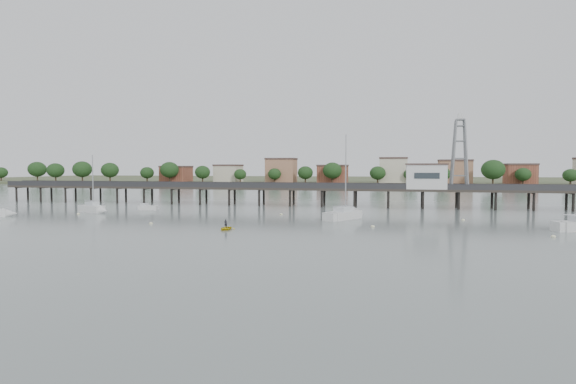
% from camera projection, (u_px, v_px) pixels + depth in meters
% --- Properties ---
extents(ground_plane, '(500.00, 500.00, 0.00)m').
position_uv_depth(ground_plane, '(198.00, 255.00, 46.85)').
color(ground_plane, slate).
rests_on(ground_plane, ground).
extents(pier, '(150.00, 5.00, 5.50)m').
position_uv_depth(pier, '(307.00, 189.00, 105.14)').
color(pier, '#2D2823').
rests_on(pier, ground).
extents(pier_building, '(8.40, 5.40, 5.30)m').
position_uv_depth(pier_building, '(426.00, 176.00, 99.57)').
color(pier_building, silver).
rests_on(pier_building, ground).
extents(lattice_tower, '(3.20, 3.20, 15.50)m').
position_uv_depth(lattice_tower, '(459.00, 155.00, 97.93)').
color(lattice_tower, slate).
rests_on(lattice_tower, ground).
extents(sailboat_b, '(7.07, 4.14, 11.37)m').
position_uv_depth(sailboat_b, '(95.00, 209.00, 90.15)').
color(sailboat_b, silver).
rests_on(sailboat_b, ground).
extents(sailboat_c, '(6.77, 9.06, 14.73)m').
position_uv_depth(sailboat_c, '(349.00, 215.00, 79.97)').
color(sailboat_c, silver).
rests_on(sailboat_c, ground).
extents(white_tender, '(3.87, 1.99, 1.44)m').
position_uv_depth(white_tender, '(148.00, 208.00, 96.11)').
color(white_tender, silver).
rests_on(white_tender, ground).
extents(yellow_dinghy, '(2.03, 0.59, 2.84)m').
position_uv_depth(yellow_dinghy, '(226.00, 230.00, 65.74)').
color(yellow_dinghy, yellow).
rests_on(yellow_dinghy, ground).
extents(dinghy_occupant, '(0.63, 1.24, 0.28)m').
position_uv_depth(dinghy_occupant, '(226.00, 230.00, 65.74)').
color(dinghy_occupant, black).
rests_on(dinghy_occupant, ground).
extents(mooring_buoys, '(75.51, 19.97, 0.39)m').
position_uv_depth(mooring_buoys, '(302.00, 221.00, 74.92)').
color(mooring_buoys, '#FAF8C2').
rests_on(mooring_buoys, ground).
extents(far_shore, '(500.00, 170.00, 10.40)m').
position_uv_depth(far_shore, '(363.00, 180.00, 280.27)').
color(far_shore, '#475133').
rests_on(far_shore, ground).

